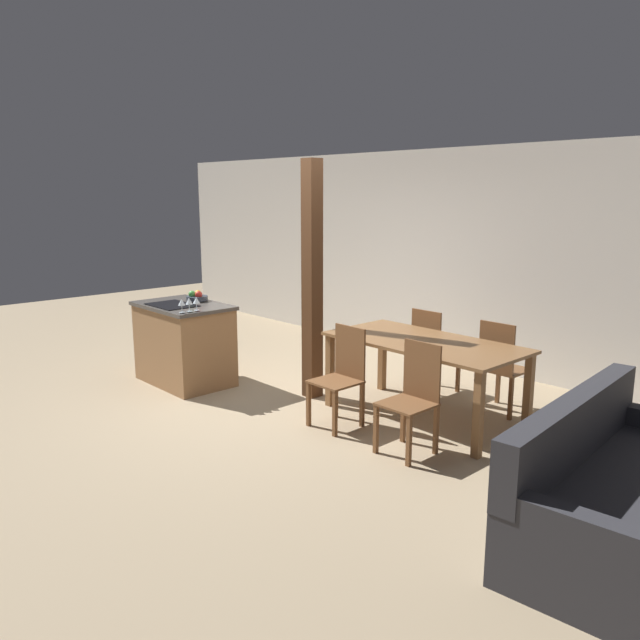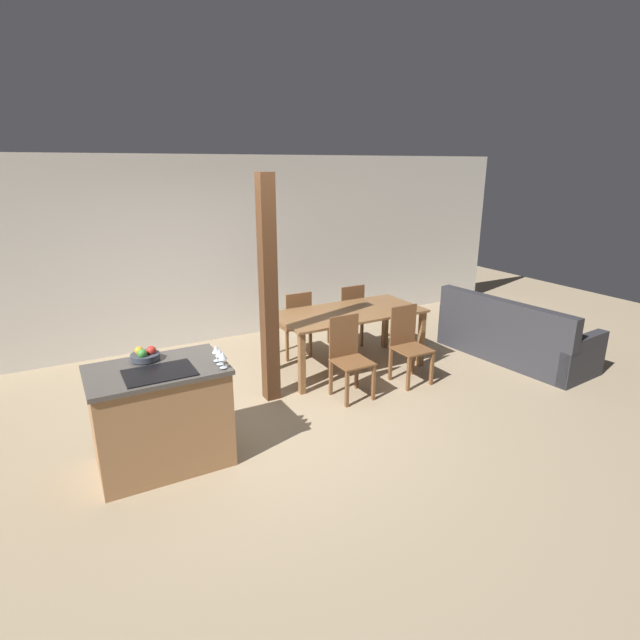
# 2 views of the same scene
# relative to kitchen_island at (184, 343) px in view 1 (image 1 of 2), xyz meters

# --- Properties ---
(ground_plane) EXTENTS (16.00, 16.00, 0.00)m
(ground_plane) POSITION_rel_kitchen_island_xyz_m (1.22, 0.23, -0.46)
(ground_plane) COLOR #9E896B
(wall_back) EXTENTS (11.20, 0.08, 2.70)m
(wall_back) POSITION_rel_kitchen_island_xyz_m (1.22, 3.04, 0.89)
(wall_back) COLOR silver
(wall_back) RESTS_ON ground_plane
(kitchen_island) EXTENTS (1.14, 0.75, 0.93)m
(kitchen_island) POSITION_rel_kitchen_island_xyz_m (0.00, 0.00, 0.00)
(kitchen_island) COLOR #9E7047
(kitchen_island) RESTS_ON ground_plane
(fruit_bowl) EXTENTS (0.25, 0.25, 0.12)m
(fruit_bowl) POSITION_rel_kitchen_island_xyz_m (-0.05, 0.22, 0.51)
(fruit_bowl) COLOR #383D47
(fruit_bowl) RESTS_ON kitchen_island
(wine_glass_near) EXTENTS (0.07, 0.07, 0.14)m
(wine_glass_near) POSITION_rel_kitchen_island_xyz_m (0.49, -0.30, 0.57)
(wine_glass_near) COLOR silver
(wine_glass_near) RESTS_ON kitchen_island
(wine_glass_middle) EXTENTS (0.07, 0.07, 0.14)m
(wine_glass_middle) POSITION_rel_kitchen_island_xyz_m (0.49, -0.21, 0.57)
(wine_glass_middle) COLOR silver
(wine_glass_middle) RESTS_ON kitchen_island
(wine_glass_far) EXTENTS (0.07, 0.07, 0.14)m
(wine_glass_far) POSITION_rel_kitchen_island_xyz_m (0.49, -0.12, 0.57)
(wine_glass_far) COLOR silver
(wine_glass_far) RESTS_ON kitchen_island
(dining_table) EXTENTS (1.89, 0.93, 0.78)m
(dining_table) POSITION_rel_kitchen_island_xyz_m (2.60, 1.07, 0.21)
(dining_table) COLOR brown
(dining_table) RESTS_ON ground_plane
(dining_chair_near_left) EXTENTS (0.40, 0.40, 0.93)m
(dining_chair_near_left) POSITION_rel_kitchen_island_xyz_m (2.17, 0.38, 0.02)
(dining_chair_near_left) COLOR brown
(dining_chair_near_left) RESTS_ON ground_plane
(dining_chair_near_right) EXTENTS (0.40, 0.40, 0.93)m
(dining_chair_near_right) POSITION_rel_kitchen_island_xyz_m (3.02, 0.38, 0.02)
(dining_chair_near_right) COLOR brown
(dining_chair_near_right) RESTS_ON ground_plane
(dining_chair_far_left) EXTENTS (0.40, 0.40, 0.93)m
(dining_chair_far_left) POSITION_rel_kitchen_island_xyz_m (2.17, 1.76, 0.02)
(dining_chair_far_left) COLOR brown
(dining_chair_far_left) RESTS_ON ground_plane
(dining_chair_far_right) EXTENTS (0.40, 0.40, 0.93)m
(dining_chair_far_right) POSITION_rel_kitchen_island_xyz_m (3.02, 1.76, 0.02)
(dining_chair_far_right) COLOR brown
(dining_chair_far_right) RESTS_ON ground_plane
(couch) EXTENTS (1.02, 2.11, 0.87)m
(couch) POSITION_rel_kitchen_island_xyz_m (4.75, 0.26, -0.17)
(couch) COLOR #2D2D33
(couch) RESTS_ON ground_plane
(timber_post) EXTENTS (0.16, 0.16, 2.50)m
(timber_post) POSITION_rel_kitchen_island_xyz_m (1.36, 0.75, 0.78)
(timber_post) COLOR #4C2D19
(timber_post) RESTS_ON ground_plane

